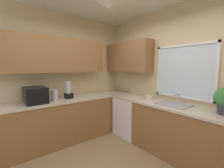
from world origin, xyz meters
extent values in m
cube|color=beige|center=(0.00, 1.63, 1.36)|extent=(3.79, 0.06, 2.73)
cube|color=beige|center=(-1.86, 0.00, 1.36)|extent=(0.06, 3.32, 2.73)
cube|color=silver|center=(0.14, 1.60, 1.48)|extent=(1.01, 0.02, 0.91)
cube|color=white|center=(0.14, 1.59, 1.95)|extent=(1.09, 0.04, 0.04)
cube|color=white|center=(0.14, 1.59, 1.01)|extent=(1.09, 0.04, 0.04)
cube|color=white|center=(-0.39, 1.59, 1.48)|extent=(0.04, 0.04, 0.99)
cube|color=white|center=(0.66, 1.59, 1.48)|extent=(0.04, 0.04, 0.99)
cube|color=olive|center=(-1.67, -0.20, 1.80)|extent=(0.32, 2.24, 0.70)
cube|color=olive|center=(-1.17, 1.44, 1.80)|extent=(1.32, 0.32, 0.70)
cone|color=silver|center=(0.00, 0.00, 2.31)|extent=(0.44, 0.44, 0.14)
cube|color=olive|center=(-1.52, 0.00, 0.43)|extent=(0.62, 2.90, 0.87)
cube|color=beige|center=(-1.52, 0.00, 0.89)|extent=(0.65, 2.93, 0.04)
cube|color=olive|center=(0.21, 1.29, 0.43)|extent=(2.85, 0.62, 0.87)
cube|color=beige|center=(0.21, 1.29, 0.89)|extent=(2.88, 0.65, 0.04)
cube|color=white|center=(-0.86, 1.26, 0.43)|extent=(0.60, 0.60, 0.86)
cube|color=black|center=(-1.52, -0.57, 1.05)|extent=(0.48, 0.36, 0.29)
cylinder|color=#B7B7BC|center=(-1.50, -0.23, 1.01)|extent=(0.12, 0.12, 0.22)
cube|color=#9EA0A5|center=(0.14, 1.29, 0.91)|extent=(0.52, 0.40, 0.02)
cylinder|color=#B7B7BC|center=(0.14, 1.45, 1.00)|extent=(0.03, 0.03, 0.18)
cylinder|color=#B7B7BC|center=(0.14, 1.35, 1.08)|extent=(0.02, 0.20, 0.02)
cylinder|color=#38383D|center=(0.84, 1.34, 0.97)|extent=(0.16, 0.16, 0.13)
cylinder|color=beige|center=(-0.36, 1.29, 0.95)|extent=(0.17, 0.17, 0.09)
cube|color=black|center=(-1.52, 0.06, 0.96)|extent=(0.15, 0.15, 0.11)
cylinder|color=#B2BCC6|center=(-1.52, 0.06, 1.14)|extent=(0.12, 0.12, 0.25)
camera|label=1|loc=(1.43, -1.10, 1.56)|focal=23.42mm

